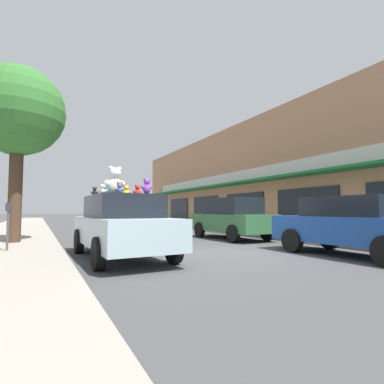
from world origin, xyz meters
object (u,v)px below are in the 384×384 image
teddy_bear_teal (105,191)px  parking_meter (8,220)px  parked_car_far_center (231,218)px  teddy_bear_giant (115,182)px  teddy_bear_yellow (126,191)px  teddy_bear_brown (120,189)px  street_tree (18,112)px  teddy_bear_black (95,192)px  teddy_bear_blue (120,189)px  teddy_bear_cream (103,190)px  plush_art_car (121,225)px  teddy_bear_red (137,191)px  teddy_bear_purple (147,186)px  parked_car_far_left (352,225)px

teddy_bear_teal → parking_meter: teddy_bear_teal is taller
parked_car_far_center → teddy_bear_giant: bearing=-154.6°
teddy_bear_yellow → parking_meter: (-2.96, 0.85, -0.81)m
teddy_bear_brown → street_tree: size_ratio=0.06×
parked_car_far_center → teddy_bear_black: bearing=-160.3°
teddy_bear_blue → teddy_bear_cream: bearing=-52.3°
teddy_bear_brown → parking_meter: bearing=-31.7°
teddy_bear_brown → parked_car_far_center: 6.44m
teddy_bear_brown → parking_meter: (-2.60, 1.54, -0.83)m
teddy_bear_teal → parking_meter: bearing=-15.0°
teddy_bear_black → parked_car_far_center: size_ratio=0.06×
teddy_bear_yellow → teddy_bear_teal: 0.84m
plush_art_car → teddy_bear_cream: 1.03m
teddy_bear_black → teddy_bear_cream: teddy_bear_cream is taller
teddy_bear_red → street_tree: 5.48m
teddy_bear_yellow → parked_car_far_center: 5.82m
teddy_bear_purple → parked_car_far_center: 6.69m
street_tree → parking_meter: street_tree is taller
teddy_bear_giant → teddy_bear_teal: size_ratio=2.92×
parked_car_far_left → parked_car_far_center: size_ratio=1.02×
teddy_bear_giant → teddy_bear_blue: (-0.15, -1.16, -0.28)m
teddy_bear_black → street_tree: (-2.10, 3.13, 2.87)m
parked_car_far_left → plush_art_car: bearing=154.8°
teddy_bear_brown → teddy_bear_purple: bearing=109.1°
teddy_bear_yellow → teddy_bear_teal: (-0.70, -0.47, -0.03)m
teddy_bear_teal → parked_car_far_left: 6.67m
teddy_bear_giant → parking_meter: size_ratio=0.64×
teddy_bear_yellow → teddy_bear_red: teddy_bear_red is taller
teddy_bear_brown → street_tree: street_tree is taller
teddy_bear_yellow → teddy_bear_teal: size_ratio=1.23×
teddy_bear_yellow → teddy_bear_brown: teddy_bear_brown is taller
plush_art_car → teddy_bear_red: (0.60, 0.59, 0.94)m
teddy_bear_cream → street_tree: 5.38m
plush_art_car → parking_meter: plush_art_car is taller
teddy_bear_teal → parking_meter: 2.73m
teddy_bear_yellow → parking_meter: bearing=-25.1°
street_tree → teddy_bear_purple: bearing=-59.2°
teddy_bear_brown → teddy_bear_red: (0.65, 0.56, -0.01)m
teddy_bear_brown → parked_car_far_center: teddy_bear_brown is taller
teddy_bear_purple → plush_art_car: bearing=-75.0°
teddy_bear_purple → teddy_bear_teal: size_ratio=1.39×
teddy_bear_blue → teddy_bear_cream: size_ratio=0.82×
teddy_bear_cream → parking_meter: 2.80m
plush_art_car → street_tree: size_ratio=0.76×
plush_art_car → parking_meter: (-2.66, 1.57, 0.12)m
teddy_bear_blue → parking_meter: bearing=-24.1°
plush_art_car → teddy_bear_cream: bearing=-177.8°
plush_art_car → teddy_bear_teal: teddy_bear_teal is taller
teddy_bear_yellow → parked_car_far_left: (5.26, -3.34, -0.94)m
teddy_bear_red → parked_car_far_left: bearing=136.2°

